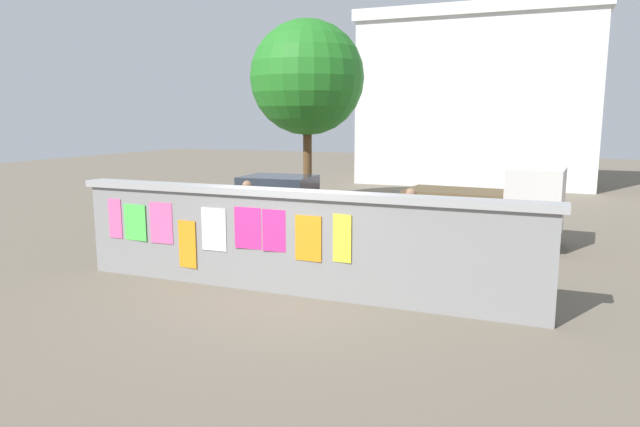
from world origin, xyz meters
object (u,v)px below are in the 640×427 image
at_px(bicycle_near, 320,250).
at_px(bicycle_far, 186,242).
at_px(person_bystander, 248,209).
at_px(auto_rickshaw_truck, 490,206).
at_px(person_walking, 410,220).
at_px(tree_roadside, 307,78).
at_px(car_parked, 283,200).
at_px(motorcycle, 474,261).

bearing_deg(bicycle_near, bicycle_far, -172.45).
bearing_deg(bicycle_far, person_bystander, 48.66).
height_order(auto_rickshaw_truck, person_walking, auto_rickshaw_truck).
xyz_separation_m(auto_rickshaw_truck, tree_roadside, (-6.38, 3.75, 3.38)).
bearing_deg(car_parked, motorcycle, -34.57).
relative_size(bicycle_near, person_walking, 1.06).
xyz_separation_m(bicycle_far, person_walking, (4.60, 1.06, 0.62)).
bearing_deg(motorcycle, person_bystander, 170.88).
distance_m(motorcycle, person_walking, 1.68).
distance_m(bicycle_near, person_bystander, 2.21).
bearing_deg(person_bystander, tree_roadside, 102.24).
distance_m(motorcycle, person_bystander, 5.14).
xyz_separation_m(auto_rickshaw_truck, person_bystander, (-4.92, -2.98, 0.09)).
distance_m(bicycle_near, tree_roadside, 9.05).
xyz_separation_m(motorcycle, bicycle_near, (-3.03, 0.15, -0.10)).
xyz_separation_m(bicycle_far, person_bystander, (0.92, 1.05, 0.62)).
height_order(person_walking, person_bystander, same).
relative_size(car_parked, person_walking, 2.39).
relative_size(bicycle_near, bicycle_far, 1.00).
relative_size(car_parked, tree_roadside, 0.63).
xyz_separation_m(bicycle_near, bicycle_far, (-2.93, -0.39, 0.00)).
relative_size(person_bystander, tree_roadside, 0.26).
xyz_separation_m(car_parked, person_bystander, (0.62, -3.09, 0.26)).
xyz_separation_m(person_bystander, tree_roadside, (-1.46, 6.73, 3.29)).
distance_m(person_walking, person_bystander, 3.68).
distance_m(car_parked, tree_roadside, 5.15).
height_order(auto_rickshaw_truck, person_bystander, auto_rickshaw_truck).
bearing_deg(tree_roadside, car_parked, -76.96).
height_order(bicycle_far, person_bystander, person_bystander).
bearing_deg(car_parked, person_walking, -35.59).
distance_m(car_parked, bicycle_far, 4.16).
bearing_deg(car_parked, person_bystander, -78.72).
distance_m(bicycle_far, person_bystander, 1.52).
xyz_separation_m(auto_rickshaw_truck, car_parked, (-5.54, 0.12, -0.17)).
bearing_deg(car_parked, tree_roadside, 103.04).
bearing_deg(auto_rickshaw_truck, person_walking, -112.83).
bearing_deg(tree_roadside, person_walking, -52.56).
distance_m(auto_rickshaw_truck, bicycle_far, 7.11).
height_order(person_walking, tree_roadside, tree_roadside).
bearing_deg(motorcycle, bicycle_near, 177.10).
distance_m(motorcycle, bicycle_far, 5.97).
bearing_deg(car_parked, bicycle_far, -94.18).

